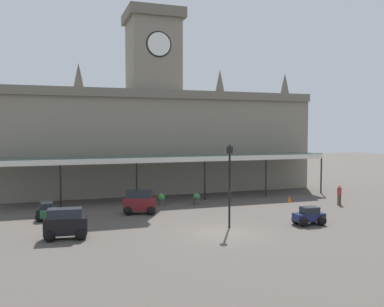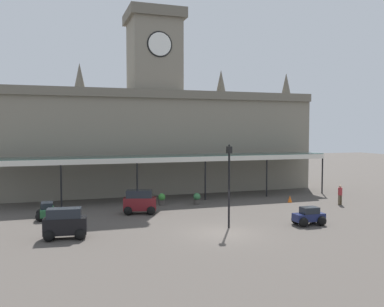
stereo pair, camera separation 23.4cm
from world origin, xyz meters
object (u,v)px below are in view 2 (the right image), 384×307
car_navy_sedan (309,217)px  pedestrian_crossing_forecourt (340,194)px  car_black_van (65,225)px  traffic_cone (290,199)px  planter_forecourt_centre (197,199)px  car_maroon_van (140,203)px  planter_near_kerb (162,199)px  car_green_sedan (47,212)px  victorian_lamppost (229,177)px

car_navy_sedan → pedestrian_crossing_forecourt: pedestrian_crossing_forecourt is taller
car_black_van → traffic_cone: (18.68, 6.34, -0.52)m
car_black_van → traffic_cone: 19.74m
planter_forecourt_centre → car_maroon_van: bearing=-156.3°
car_navy_sedan → planter_forecourt_centre: (-4.62, 9.34, -0.01)m
car_maroon_van → traffic_cone: 13.29m
planter_near_kerb → car_maroon_van: bearing=-128.8°
planter_forecourt_centre → planter_near_kerb: same height
car_green_sedan → planter_near_kerb: 9.40m
car_green_sedan → victorian_lamppost: (11.13, -6.34, 2.79)m
pedestrian_crossing_forecourt → traffic_cone: 4.13m
victorian_lamppost → planter_near_kerb: (-2.15, 9.12, -2.80)m
traffic_cone → car_green_sedan: bearing=-178.5°
pedestrian_crossing_forecourt → planter_forecourt_centre: (-11.28, 3.94, -0.42)m
car_black_van → planter_near_kerb: size_ratio=2.60×
pedestrian_crossing_forecourt → traffic_cone: bearing=144.3°
car_green_sedan → planter_forecourt_centre: 12.02m
car_maroon_van → planter_near_kerb: car_maroon_van is taller
car_navy_sedan → pedestrian_crossing_forecourt: bearing=39.0°
car_navy_sedan → traffic_cone: car_navy_sedan is taller
victorian_lamppost → car_maroon_van: bearing=127.0°
car_maroon_van → victorian_lamppost: bearing=-53.0°
car_navy_sedan → traffic_cone: bearing=66.7°
car_navy_sedan → victorian_lamppost: (-5.33, 0.92, 2.79)m
traffic_cone → planter_forecourt_centre: planter_forecourt_centre is taller
car_maroon_van → pedestrian_crossing_forecourt: (16.57, -1.62, 0.10)m
car_navy_sedan → car_green_sedan: bearing=156.2°
car_green_sedan → victorian_lamppost: victorian_lamppost is taller
pedestrian_crossing_forecourt → car_navy_sedan: bearing=-141.0°
car_maroon_van → car_green_sedan: car_maroon_van is taller
car_navy_sedan → traffic_cone: 8.47m
car_green_sedan → victorian_lamppost: bearing=-29.7°
car_maroon_van → car_navy_sedan: (9.91, -7.01, -0.30)m
car_navy_sedan → pedestrian_crossing_forecourt: (6.66, 5.40, 0.41)m
planter_forecourt_centre → pedestrian_crossing_forecourt: bearing=-19.3°
car_green_sedan → planter_forecourt_centre: size_ratio=2.14×
car_navy_sedan → car_green_sedan: same height
planter_forecourt_centre → car_navy_sedan: bearing=-63.7°
car_black_van → car_navy_sedan: bearing=-5.4°
car_black_van → planter_forecourt_centre: bearing=36.4°
pedestrian_crossing_forecourt → car_black_van: bearing=-169.8°
car_green_sedan → planter_near_kerb: (8.98, 2.77, -0.01)m
car_navy_sedan → car_black_van: size_ratio=0.83×
planter_near_kerb → car_green_sedan: bearing=-162.8°
car_black_van → pedestrian_crossing_forecourt: (22.00, 3.96, 0.10)m
traffic_cone → planter_forecourt_centre: 8.12m
car_maroon_van → car_navy_sedan: 12.15m
traffic_cone → planter_near_kerb: 11.06m
car_green_sedan → traffic_cone: car_green_sedan is taller
car_navy_sedan → car_black_van: bearing=174.6°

